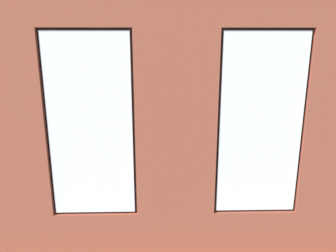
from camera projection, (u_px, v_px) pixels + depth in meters
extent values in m
cube|color=#99663D|center=(169.00, 175.00, 7.05)|extent=(6.65, 6.28, 0.10)
cube|color=brown|center=(176.00, 134.00, 3.94)|extent=(0.97, 0.16, 3.39)
cube|color=brown|center=(252.00, 232.00, 4.31)|extent=(1.05, 0.16, 0.66)
cube|color=brown|center=(269.00, 5.00, 3.58)|extent=(1.05, 0.16, 0.47)
cube|color=white|center=(261.00, 126.00, 3.90)|extent=(0.99, 0.03, 2.20)
cube|color=#38281E|center=(259.00, 125.00, 3.96)|extent=(1.05, 0.04, 2.26)
cube|color=brown|center=(98.00, 235.00, 4.26)|extent=(1.05, 0.16, 0.66)
cube|color=brown|center=(83.00, 5.00, 3.53)|extent=(1.05, 0.16, 0.47)
cube|color=white|center=(90.00, 128.00, 3.85)|extent=(0.99, 0.03, 2.20)
cube|color=#38281E|center=(91.00, 126.00, 3.91)|extent=(1.05, 0.04, 2.26)
cube|color=olive|center=(175.00, 209.00, 4.31)|extent=(3.27, 0.24, 0.06)
cube|color=black|center=(176.00, 104.00, 3.93)|extent=(0.47, 0.03, 0.68)
cube|color=teal|center=(176.00, 103.00, 3.95)|extent=(0.41, 0.01, 0.62)
cube|color=silver|center=(16.00, 98.00, 6.34)|extent=(0.10, 5.28, 3.39)
cube|color=black|center=(162.00, 214.00, 4.99)|extent=(1.83, 0.85, 0.42)
cube|color=black|center=(162.00, 201.00, 4.57)|extent=(1.83, 0.24, 0.38)
cube|color=black|center=(215.00, 195.00, 4.93)|extent=(0.22, 0.85, 0.24)
cube|color=black|center=(108.00, 196.00, 4.89)|extent=(0.22, 0.85, 0.24)
cube|color=black|center=(185.00, 197.00, 4.97)|extent=(0.64, 0.65, 0.12)
cube|color=black|center=(139.00, 197.00, 4.95)|extent=(0.64, 0.65, 0.12)
cube|color=black|center=(272.00, 161.00, 7.18)|extent=(0.95, 2.06, 0.42)
cube|color=black|center=(288.00, 143.00, 7.10)|extent=(0.34, 2.03, 0.38)
cube|color=black|center=(259.00, 135.00, 7.97)|extent=(0.86, 0.26, 0.24)
cube|color=black|center=(292.00, 162.00, 6.24)|extent=(0.86, 0.26, 0.24)
cube|color=black|center=(265.00, 143.00, 7.49)|extent=(0.68, 0.76, 0.12)
cube|color=black|center=(279.00, 155.00, 6.73)|extent=(0.68, 0.76, 0.12)
cube|color=#A87547|center=(164.00, 151.00, 7.20)|extent=(1.60, 0.86, 0.04)
cube|color=#A87547|center=(195.00, 154.00, 7.64)|extent=(0.07, 0.07, 0.38)
cube|color=#A87547|center=(132.00, 155.00, 7.60)|extent=(0.07, 0.07, 0.38)
cube|color=#A87547|center=(199.00, 166.00, 6.92)|extent=(0.07, 0.07, 0.38)
cube|color=#A87547|center=(129.00, 167.00, 6.88)|extent=(0.07, 0.07, 0.38)
cylinder|color=#33567F|center=(164.00, 148.00, 7.19)|extent=(0.08, 0.08, 0.10)
cylinder|color=#B7333D|center=(142.00, 150.00, 7.05)|extent=(0.08, 0.08, 0.12)
cylinder|color=brown|center=(169.00, 150.00, 7.06)|extent=(0.12, 0.12, 0.10)
sphere|color=#1E5B28|center=(169.00, 145.00, 7.03)|extent=(0.14, 0.14, 0.14)
cube|color=black|center=(183.00, 148.00, 7.35)|extent=(0.06, 0.17, 0.02)
cube|color=black|center=(40.00, 167.00, 6.74)|extent=(1.17, 0.42, 0.48)
cube|color=black|center=(39.00, 155.00, 6.67)|extent=(0.46, 0.20, 0.05)
cube|color=black|center=(38.00, 152.00, 6.66)|extent=(0.06, 0.04, 0.06)
cube|color=black|center=(36.00, 136.00, 6.57)|extent=(1.05, 0.04, 0.64)
cube|color=black|center=(37.00, 136.00, 6.59)|extent=(1.00, 0.01, 0.59)
cylinder|color=#9E5638|center=(51.00, 192.00, 5.78)|extent=(0.30, 0.30, 0.35)
cylinder|color=brown|center=(50.00, 180.00, 5.71)|extent=(0.04, 0.04, 0.12)
ellipsoid|color=#286B2D|center=(48.00, 165.00, 5.64)|extent=(0.48, 0.48, 0.45)
cylinder|color=#9E5638|center=(216.00, 153.00, 8.01)|extent=(0.19, 0.19, 0.18)
cylinder|color=brown|center=(216.00, 148.00, 7.97)|extent=(0.03, 0.03, 0.10)
ellipsoid|color=#1E5B28|center=(216.00, 139.00, 7.91)|extent=(0.42, 0.42, 0.34)
cylinder|color=gray|center=(80.00, 137.00, 8.96)|extent=(0.35, 0.35, 0.37)
cylinder|color=brown|center=(79.00, 123.00, 8.85)|extent=(0.06, 0.06, 0.44)
cone|color=#286B2D|center=(70.00, 104.00, 8.71)|extent=(0.49, 0.12, 0.69)
cone|color=#286B2D|center=(75.00, 106.00, 8.49)|extent=(0.17, 0.56, 0.65)
cone|color=#286B2D|center=(89.00, 106.00, 8.75)|extent=(0.65, 0.13, 0.56)
cone|color=#286B2D|center=(81.00, 104.00, 8.98)|extent=(0.15, 0.62, 0.60)
cylinder|color=#47423D|center=(11.00, 222.00, 4.79)|extent=(0.34, 0.34, 0.39)
cylinder|color=brown|center=(8.00, 195.00, 4.68)|extent=(0.06, 0.06, 0.48)
cone|color=#337F38|center=(13.00, 167.00, 4.56)|extent=(0.42, 0.20, 0.49)
cone|color=#337F38|center=(8.00, 164.00, 4.72)|extent=(0.18, 0.44, 0.47)
cylinder|color=brown|center=(255.00, 137.00, 9.14)|extent=(0.25, 0.25, 0.26)
cylinder|color=brown|center=(256.00, 125.00, 9.05)|extent=(0.05, 0.05, 0.44)
cone|color=#337F38|center=(252.00, 110.00, 8.94)|extent=(0.42, 0.16, 0.51)
cone|color=#337F38|center=(256.00, 111.00, 8.81)|extent=(0.33, 0.43, 0.51)
cone|color=#337F38|center=(262.00, 113.00, 8.77)|extent=(0.33, 0.51, 0.45)
cone|color=#337F38|center=(264.00, 111.00, 8.98)|extent=(0.51, 0.21, 0.45)
cone|color=#337F38|center=(258.00, 109.00, 9.07)|extent=(0.30, 0.44, 0.51)
cone|color=#337F38|center=(252.00, 111.00, 9.13)|extent=(0.34, 0.52, 0.43)
cylinder|color=#47423D|center=(240.00, 145.00, 8.62)|extent=(0.16, 0.16, 0.17)
cylinder|color=brown|center=(240.00, 140.00, 8.58)|extent=(0.02, 0.02, 0.14)
ellipsoid|color=#3D8E42|center=(241.00, 132.00, 8.52)|extent=(0.37, 0.37, 0.27)
cylinder|color=brown|center=(250.00, 216.00, 5.04)|extent=(0.28, 0.28, 0.32)
cylinder|color=brown|center=(251.00, 203.00, 4.98)|extent=(0.04, 0.04, 0.13)
ellipsoid|color=#286B2D|center=(253.00, 186.00, 4.91)|extent=(0.47, 0.47, 0.40)
cone|color=#337F38|center=(331.00, 169.00, 4.74)|extent=(0.50, 0.22, 0.51)
cone|color=#337F38|center=(331.00, 166.00, 4.90)|extent=(0.38, 0.52, 0.48)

